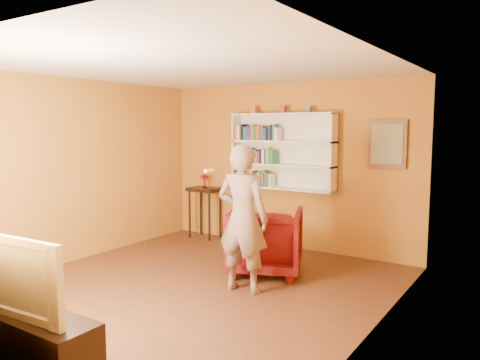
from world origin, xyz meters
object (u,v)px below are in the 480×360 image
object	(u,v)px
tv_cabinet	(28,342)
television	(25,273)
ruby_lustre	(205,178)
bookshelf	(284,152)
person	(243,218)
armchair	(265,241)
console_table	(205,196)

from	to	relation	value
tv_cabinet	television	size ratio (longest dim) A/B	1.23
television	ruby_lustre	bearing A→B (deg)	106.44
bookshelf	person	xyz separation A→B (m)	(0.58, -2.11, -0.70)
ruby_lustre	tv_cabinet	world-z (taller)	ruby_lustre
television	armchair	bearing A→B (deg)	81.16
console_table	armchair	world-z (taller)	console_table
armchair	bookshelf	bearing A→B (deg)	-94.77
console_table	tv_cabinet	size ratio (longest dim) A/B	0.65
ruby_lustre	person	size ratio (longest dim) A/B	0.13
ruby_lustre	armchair	distance (m)	2.37
console_table	ruby_lustre	distance (m)	0.33
television	tv_cabinet	bearing A→B (deg)	176.15
armchair	tv_cabinet	distance (m)	3.34
console_table	television	bearing A→B (deg)	-69.71
armchair	television	world-z (taller)	television
bookshelf	ruby_lustre	distance (m)	1.61
console_table	person	distance (m)	2.86
person	tv_cabinet	size ratio (longest dim) A/B	1.29
armchair	tv_cabinet	size ratio (longest dim) A/B	0.71
bookshelf	armchair	world-z (taller)	bookshelf
bookshelf	person	bearing A→B (deg)	-74.76
ruby_lustre	tv_cabinet	size ratio (longest dim) A/B	0.17
console_table	person	bearing A→B (deg)	-43.08
ruby_lustre	armchair	size ratio (longest dim) A/B	0.24
console_table	ruby_lustre	world-z (taller)	ruby_lustre
television	person	bearing A→B (deg)	76.66
bookshelf	person	distance (m)	2.30
console_table	ruby_lustre	bearing A→B (deg)	-73.30
bookshelf	armchair	xyz separation A→B (m)	(0.44, -1.34, -1.15)
ruby_lustre	tv_cabinet	xyz separation A→B (m)	(1.66, -4.50, -0.83)
tv_cabinet	television	bearing A→B (deg)	0.00
armchair	person	bearing A→B (deg)	76.98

